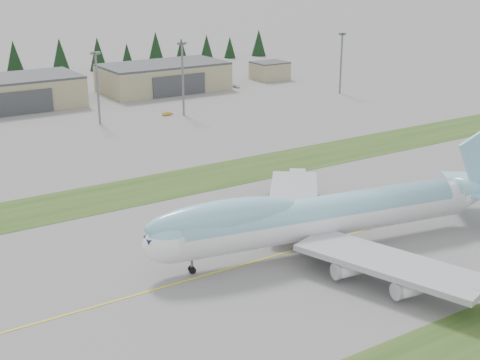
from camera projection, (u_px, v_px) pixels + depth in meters
ground at (312, 245)px, 122.70m from camera, size 7000.00×7000.00×0.00m
grass_strip_far at (193, 180)px, 158.57m from camera, size 400.00×18.00×0.08m
taxiway_line_main at (312, 245)px, 122.70m from camera, size 400.00×0.40×0.02m
boeing_747_freighter at (322, 215)px, 119.10m from camera, size 75.73×64.09×19.86m
hangar_center at (9, 93)px, 232.76m from camera, size 48.00×26.60×10.80m
hangar_right at (164, 77)px, 263.60m from camera, size 48.00×26.60×10.80m
control_shed at (270, 71)px, 288.28m from camera, size 14.00×12.00×7.60m
floodlight_masts at (79, 75)px, 202.76m from camera, size 189.90×9.40×24.75m
service_vehicle_b at (167, 115)px, 223.78m from camera, size 3.91×2.01×1.23m
service_vehicle_c at (236, 88)px, 270.91m from camera, size 1.77×3.91×1.11m
conifer_belt at (3, 62)px, 288.94m from camera, size 273.38×16.87×16.55m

